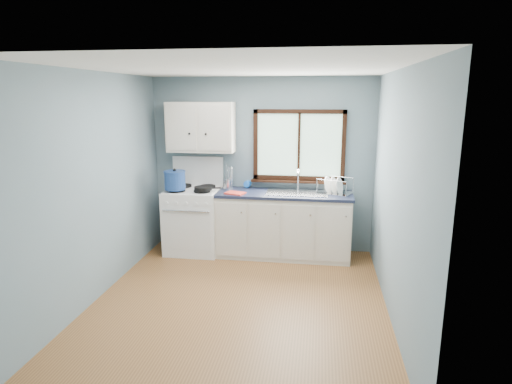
# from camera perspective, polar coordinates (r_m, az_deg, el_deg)

# --- Properties ---
(floor) EXTENTS (3.20, 3.60, 0.02)m
(floor) POSITION_cam_1_polar(r_m,az_deg,el_deg) (4.92, -2.20, -14.47)
(floor) COLOR brown
(floor) RESTS_ON ground
(ceiling) EXTENTS (3.20, 3.60, 0.02)m
(ceiling) POSITION_cam_1_polar(r_m,az_deg,el_deg) (4.38, -2.49, 16.30)
(ceiling) COLOR white
(ceiling) RESTS_ON wall_back
(wall_back) EXTENTS (3.20, 0.02, 2.50)m
(wall_back) POSITION_cam_1_polar(r_m,az_deg,el_deg) (6.24, 0.78, 3.63)
(wall_back) COLOR slate
(wall_back) RESTS_ON ground
(wall_front) EXTENTS (3.20, 0.02, 2.50)m
(wall_front) POSITION_cam_1_polar(r_m,az_deg,el_deg) (2.80, -9.36, -8.10)
(wall_front) COLOR slate
(wall_front) RESTS_ON ground
(wall_left) EXTENTS (0.02, 3.60, 2.50)m
(wall_left) POSITION_cam_1_polar(r_m,az_deg,el_deg) (5.03, -20.64, 0.60)
(wall_left) COLOR slate
(wall_left) RESTS_ON ground
(wall_right) EXTENTS (0.02, 3.60, 2.50)m
(wall_right) POSITION_cam_1_polar(r_m,az_deg,el_deg) (4.47, 18.37, -0.67)
(wall_right) COLOR slate
(wall_right) RESTS_ON ground
(gas_range) EXTENTS (0.76, 0.69, 1.36)m
(gas_range) POSITION_cam_1_polar(r_m,az_deg,el_deg) (6.28, -8.29, -3.52)
(gas_range) COLOR white
(gas_range) RESTS_ON floor
(base_cabinets) EXTENTS (1.85, 0.60, 0.88)m
(base_cabinets) POSITION_cam_1_polar(r_m,az_deg,el_deg) (6.08, 3.68, -4.76)
(base_cabinets) COLOR beige
(base_cabinets) RESTS_ON floor
(countertop) EXTENTS (1.89, 0.64, 0.04)m
(countertop) POSITION_cam_1_polar(r_m,az_deg,el_deg) (5.95, 3.75, -0.27)
(countertop) COLOR black
(countertop) RESTS_ON base_cabinets
(sink) EXTENTS (0.84, 0.46, 0.44)m
(sink) POSITION_cam_1_polar(r_m,az_deg,el_deg) (5.95, 5.47, -0.70)
(sink) COLOR silver
(sink) RESTS_ON countertop
(window) EXTENTS (1.36, 0.10, 1.03)m
(window) POSITION_cam_1_polar(r_m,az_deg,el_deg) (6.12, 5.73, 5.53)
(window) COLOR #9EC6A8
(window) RESTS_ON wall_back
(upper_cabinets) EXTENTS (0.95, 0.35, 0.70)m
(upper_cabinets) POSITION_cam_1_polar(r_m,az_deg,el_deg) (6.17, -7.38, 8.57)
(upper_cabinets) COLOR beige
(upper_cabinets) RESTS_ON wall_back
(skillet) EXTENTS (0.39, 0.30, 0.05)m
(skillet) POSITION_cam_1_polar(r_m,az_deg,el_deg) (5.95, -7.05, 0.49)
(skillet) COLOR black
(skillet) RESTS_ON gas_range
(stockpot) EXTENTS (0.34, 0.34, 0.30)m
(stockpot) POSITION_cam_1_polar(r_m,az_deg,el_deg) (6.04, -10.77, 1.58)
(stockpot) COLOR navy
(stockpot) RESTS_ON gas_range
(utensil_crock) EXTENTS (0.15, 0.15, 0.37)m
(utensil_crock) POSITION_cam_1_polar(r_m,az_deg,el_deg) (6.17, -3.86, 1.11)
(utensil_crock) COLOR silver
(utensil_crock) RESTS_ON countertop
(thermos) EXTENTS (0.09, 0.09, 0.32)m
(thermos) POSITION_cam_1_polar(r_m,az_deg,el_deg) (6.20, -3.43, 1.96)
(thermos) COLOR silver
(thermos) RESTS_ON countertop
(soap_bottle) EXTENTS (0.12, 0.12, 0.27)m
(soap_bottle) POSITION_cam_1_polar(r_m,az_deg,el_deg) (6.20, -1.30, 1.72)
(soap_bottle) COLOR blue
(soap_bottle) RESTS_ON countertop
(dish_towel) EXTENTS (0.30, 0.25, 0.02)m
(dish_towel) POSITION_cam_1_polar(r_m,az_deg,el_deg) (5.87, -2.80, -0.14)
(dish_towel) COLOR red
(dish_towel) RESTS_ON countertop
(dish_rack) EXTENTS (0.53, 0.47, 0.23)m
(dish_rack) POSITION_cam_1_polar(r_m,az_deg,el_deg) (5.98, 10.41, 0.39)
(dish_rack) COLOR silver
(dish_rack) RESTS_ON countertop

